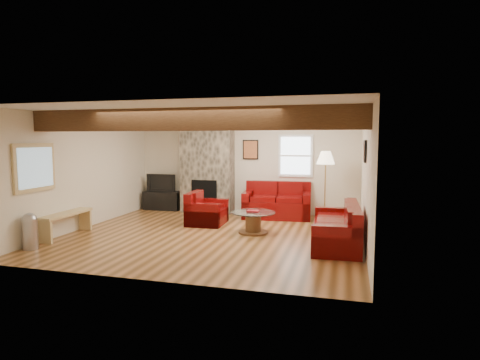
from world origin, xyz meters
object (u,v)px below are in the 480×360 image
object	(u,v)px
sofa_three	(336,225)
loveseat	(277,200)
television	(162,183)
floor_lamp	(326,162)
coffee_table	(253,223)
tv_cabinet	(163,200)
armchair_red	(207,208)

from	to	relation	value
sofa_three	loveseat	bearing A→B (deg)	-149.79
television	floor_lamp	xyz separation A→B (m)	(4.51, -0.54, 0.68)
coffee_table	floor_lamp	distance (m)	2.43
loveseat	tv_cabinet	xyz separation A→B (m)	(-3.31, 0.30, -0.19)
sofa_three	armchair_red	distance (m)	3.17
loveseat	coffee_table	bearing A→B (deg)	-100.84
armchair_red	coffee_table	distance (m)	1.40
sofa_three	tv_cabinet	bearing A→B (deg)	-121.41
tv_cabinet	loveseat	bearing A→B (deg)	-5.18
sofa_three	coffee_table	size ratio (longest dim) A/B	2.13
armchair_red	tv_cabinet	size ratio (longest dim) A/B	0.89
armchair_red	loveseat	bearing A→B (deg)	-52.33
coffee_table	tv_cabinet	bearing A→B (deg)	145.76
coffee_table	loveseat	bearing A→B (deg)	84.08
loveseat	armchair_red	distance (m)	1.89
sofa_three	floor_lamp	bearing A→B (deg)	-173.87
sofa_three	coffee_table	xyz separation A→B (m)	(-1.71, 0.53, -0.16)
sofa_three	armchair_red	size ratio (longest dim) A/B	2.14
sofa_three	floor_lamp	distance (m)	2.39
armchair_red	television	world-z (taller)	television
television	floor_lamp	distance (m)	4.59
coffee_table	floor_lamp	xyz separation A→B (m)	(1.38, 1.58, 1.22)
loveseat	tv_cabinet	world-z (taller)	loveseat
tv_cabinet	television	world-z (taller)	television
sofa_three	television	xyz separation A→B (m)	(-4.83, 2.65, 0.38)
television	tv_cabinet	bearing A→B (deg)	0.00
armchair_red	tv_cabinet	world-z (taller)	armchair_red
television	armchair_red	bearing A→B (deg)	-39.02
loveseat	coffee_table	distance (m)	1.85
coffee_table	tv_cabinet	world-z (taller)	tv_cabinet
tv_cabinet	television	size ratio (longest dim) A/B	1.22
armchair_red	sofa_three	bearing A→B (deg)	-113.46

